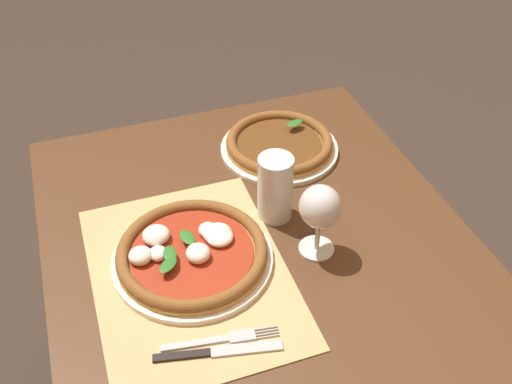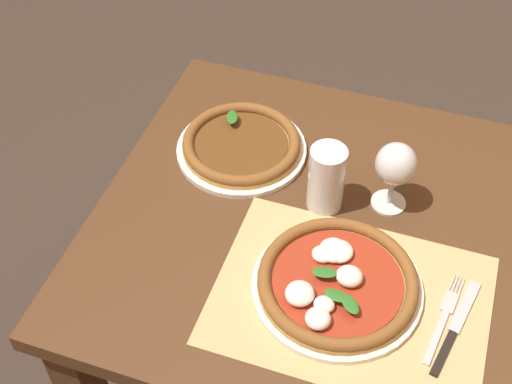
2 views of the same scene
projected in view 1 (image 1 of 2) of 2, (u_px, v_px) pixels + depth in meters
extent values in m
cube|color=#4C301C|center=(281.00, 292.00, 1.12)|extent=(1.23, 0.83, 0.04)
cube|color=#4C301C|center=(87.00, 266.00, 1.67)|extent=(0.07, 0.07, 0.70)
cube|color=#4C301C|center=(322.00, 210.00, 1.84)|extent=(0.07, 0.07, 0.70)
cube|color=tan|center=(190.00, 274.00, 1.12)|extent=(0.48, 0.36, 0.00)
cylinder|color=silver|center=(193.00, 259.00, 1.14)|extent=(0.31, 0.31, 0.01)
cylinder|color=tan|center=(192.00, 255.00, 1.13)|extent=(0.29, 0.29, 0.01)
torus|color=brown|center=(192.00, 251.00, 1.13)|extent=(0.29, 0.29, 0.02)
cylinder|color=maroon|center=(192.00, 253.00, 1.13)|extent=(0.23, 0.23, 0.00)
ellipsoid|color=white|center=(198.00, 253.00, 1.11)|extent=(0.05, 0.05, 0.03)
ellipsoid|color=white|center=(158.00, 253.00, 1.11)|extent=(0.04, 0.04, 0.02)
ellipsoid|color=white|center=(156.00, 235.00, 1.15)|extent=(0.05, 0.05, 0.03)
ellipsoid|color=white|center=(208.00, 230.00, 1.16)|extent=(0.04, 0.04, 0.02)
ellipsoid|color=white|center=(220.00, 237.00, 1.15)|extent=(0.05, 0.05, 0.02)
ellipsoid|color=white|center=(217.00, 233.00, 1.15)|extent=(0.05, 0.06, 0.03)
ellipsoid|color=white|center=(140.00, 256.00, 1.11)|extent=(0.04, 0.04, 0.03)
ellipsoid|color=#286B23|center=(170.00, 254.00, 1.10)|extent=(0.05, 0.03, 0.00)
ellipsoid|color=#286B23|center=(168.00, 265.00, 1.08)|extent=(0.05, 0.05, 0.00)
ellipsoid|color=#286B23|center=(187.00, 237.00, 1.13)|extent=(0.05, 0.03, 0.00)
cylinder|color=silver|center=(279.00, 149.00, 1.42)|extent=(0.28, 0.28, 0.01)
cylinder|color=tan|center=(279.00, 145.00, 1.41)|extent=(0.25, 0.25, 0.01)
torus|color=brown|center=(279.00, 142.00, 1.40)|extent=(0.25, 0.25, 0.02)
cylinder|color=brown|center=(279.00, 143.00, 1.41)|extent=(0.20, 0.20, 0.00)
ellipsoid|color=#286B23|center=(295.00, 123.00, 1.44)|extent=(0.04, 0.05, 0.00)
cylinder|color=silver|center=(316.00, 248.00, 1.17)|extent=(0.07, 0.07, 0.00)
cylinder|color=silver|center=(317.00, 236.00, 1.15)|extent=(0.01, 0.01, 0.06)
ellipsoid|color=silver|center=(320.00, 206.00, 1.10)|extent=(0.08, 0.08, 0.08)
ellipsoid|color=#C17019|center=(320.00, 211.00, 1.11)|extent=(0.07, 0.07, 0.05)
cylinder|color=silver|center=(275.00, 188.00, 1.20)|extent=(0.07, 0.07, 0.15)
cylinder|color=black|center=(275.00, 193.00, 1.21)|extent=(0.07, 0.07, 0.12)
cylinder|color=silver|center=(276.00, 168.00, 1.17)|extent=(0.07, 0.07, 0.02)
cube|color=#B7B7BC|center=(195.00, 344.00, 1.00)|extent=(0.03, 0.12, 0.00)
cube|color=#B7B7BC|center=(242.00, 336.00, 1.01)|extent=(0.03, 0.05, 0.00)
cylinder|color=#B7B7BC|center=(268.00, 337.00, 1.01)|extent=(0.01, 0.04, 0.00)
cylinder|color=#B7B7BC|center=(267.00, 334.00, 1.01)|extent=(0.01, 0.04, 0.00)
cylinder|color=#B7B7BC|center=(266.00, 331.00, 1.02)|extent=(0.01, 0.04, 0.00)
cylinder|color=#B7B7BC|center=(266.00, 328.00, 1.02)|extent=(0.01, 0.04, 0.00)
cube|color=black|center=(182.00, 356.00, 0.98)|extent=(0.03, 0.10, 0.01)
cube|color=#B7B7BC|center=(247.00, 349.00, 0.99)|extent=(0.04, 0.12, 0.00)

